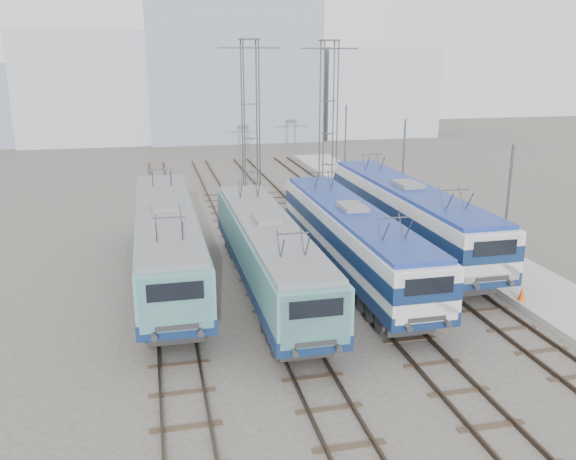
# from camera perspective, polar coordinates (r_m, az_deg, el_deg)

# --- Properties ---
(ground) EXTENTS (160.00, 160.00, 0.00)m
(ground) POSITION_cam_1_polar(r_m,az_deg,el_deg) (25.84, 4.88, -8.81)
(ground) COLOR #514C47
(platform) EXTENTS (4.00, 70.00, 0.30)m
(platform) POSITION_cam_1_polar(r_m,az_deg,el_deg) (36.59, 16.41, -1.66)
(platform) COLOR #9E9E99
(platform) RESTS_ON ground
(locomotive_far_left) EXTENTS (2.89, 18.24, 3.43)m
(locomotive_far_left) POSITION_cam_1_polar(r_m,az_deg,el_deg) (30.28, -11.25, -0.74)
(locomotive_far_left) COLOR #10234B
(locomotive_far_left) RESTS_ON ground
(locomotive_center_left) EXTENTS (2.71, 17.12, 3.22)m
(locomotive_center_left) POSITION_cam_1_polar(r_m,az_deg,el_deg) (28.19, -1.87, -1.95)
(locomotive_center_left) COLOR #10234B
(locomotive_center_left) RESTS_ON ground
(locomotive_center_right) EXTENTS (2.77, 17.50, 3.29)m
(locomotive_center_right) POSITION_cam_1_polar(r_m,az_deg,el_deg) (30.37, 6.06, -0.53)
(locomotive_center_right) COLOR #10234B
(locomotive_center_right) RESTS_ON ground
(locomotive_far_right) EXTENTS (2.93, 18.53, 3.48)m
(locomotive_far_right) POSITION_cam_1_polar(r_m,az_deg,el_deg) (35.22, 11.11, 1.76)
(locomotive_far_right) COLOR #10234B
(locomotive_far_right) RESTS_ON ground
(catenary_tower_west) EXTENTS (4.50, 1.20, 12.00)m
(catenary_tower_west) POSITION_cam_1_polar(r_m,az_deg,el_deg) (45.11, -3.52, 10.60)
(catenary_tower_west) COLOR #3F4247
(catenary_tower_west) RESTS_ON ground
(catenary_tower_east) EXTENTS (4.50, 1.20, 12.00)m
(catenary_tower_east) POSITION_cam_1_polar(r_m,az_deg,el_deg) (48.52, 3.81, 10.96)
(catenary_tower_east) COLOR #3F4247
(catenary_tower_east) RESTS_ON ground
(mast_front) EXTENTS (0.12, 0.12, 7.00)m
(mast_front) POSITION_cam_1_polar(r_m,az_deg,el_deg) (29.96, 19.72, 0.89)
(mast_front) COLOR #3F4247
(mast_front) RESTS_ON ground
(mast_mid) EXTENTS (0.12, 0.12, 7.00)m
(mast_mid) POSITION_cam_1_polar(r_m,az_deg,el_deg) (40.32, 10.68, 5.21)
(mast_mid) COLOR #3F4247
(mast_mid) RESTS_ON ground
(mast_rear) EXTENTS (0.12, 0.12, 7.00)m
(mast_rear) POSITION_cam_1_polar(r_m,az_deg,el_deg) (51.39, 5.38, 7.67)
(mast_rear) COLOR #3F4247
(mast_rear) RESTS_ON ground
(safety_cone) EXTENTS (0.34, 0.34, 0.61)m
(safety_cone) POSITION_cam_1_polar(r_m,az_deg,el_deg) (29.23, 21.05, -5.59)
(safety_cone) COLOR #EF4B05
(safety_cone) RESTS_ON platform
(building_west) EXTENTS (18.00, 12.00, 14.00)m
(building_west) POSITION_cam_1_polar(r_m,az_deg,el_deg) (84.67, -17.81, 12.59)
(building_west) COLOR #A7AEB9
(building_west) RESTS_ON ground
(building_center) EXTENTS (22.00, 14.00, 18.00)m
(building_center) POSITION_cam_1_polar(r_m,az_deg,el_deg) (85.10, -5.38, 14.61)
(building_center) COLOR gray
(building_center) RESTS_ON ground
(building_east) EXTENTS (16.00, 12.00, 12.00)m
(building_east) POSITION_cam_1_polar(r_m,az_deg,el_deg) (90.08, 7.70, 12.70)
(building_east) COLOR #A7AEB9
(building_east) RESTS_ON ground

